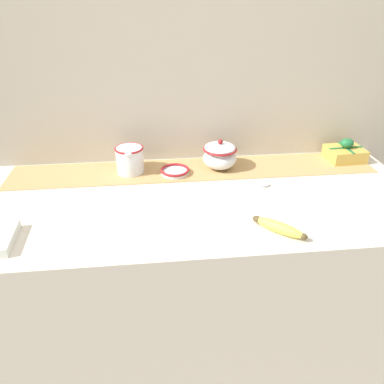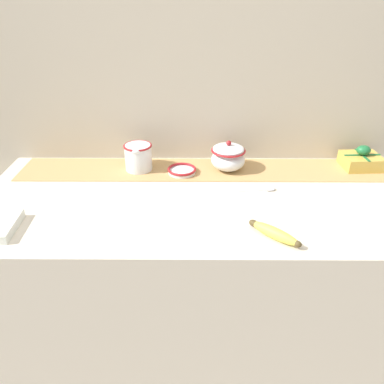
% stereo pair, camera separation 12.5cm
% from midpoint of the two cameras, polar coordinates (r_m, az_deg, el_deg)
% --- Properties ---
extents(ground_plane, '(12.00, 12.00, 0.00)m').
position_cam_midpoint_polar(ground_plane, '(1.95, -1.01, -25.10)').
color(ground_plane, gray).
extents(countertop, '(1.58, 0.68, 0.92)m').
position_cam_midpoint_polar(countertop, '(1.60, -1.16, -15.36)').
color(countertop, beige).
rests_on(countertop, ground_plane).
extents(back_wall, '(2.38, 0.04, 2.40)m').
position_cam_midpoint_polar(back_wall, '(1.55, -2.68, 14.82)').
color(back_wall, '#B7AD99').
rests_on(back_wall, ground_plane).
extents(table_runner, '(1.46, 0.21, 0.00)m').
position_cam_midpoint_polar(table_runner, '(1.51, -2.10, 3.42)').
color(table_runner, tan).
rests_on(table_runner, countertop).
extents(cream_pitcher, '(0.11, 0.13, 0.11)m').
position_cam_midpoint_polar(cream_pitcher, '(1.50, -11.83, 4.92)').
color(cream_pitcher, white).
rests_on(cream_pitcher, countertop).
extents(sugar_bowl, '(0.14, 0.14, 0.12)m').
position_cam_midpoint_polar(sugar_bowl, '(1.50, 1.88, 5.55)').
color(sugar_bowl, white).
rests_on(sugar_bowl, countertop).
extents(small_dish, '(0.11, 0.11, 0.02)m').
position_cam_midpoint_polar(small_dish, '(1.48, -5.04, 3.15)').
color(small_dish, white).
rests_on(small_dish, countertop).
extents(banana, '(0.14, 0.14, 0.03)m').
position_cam_midpoint_polar(banana, '(1.14, 10.12, -5.44)').
color(banana, '#DBCC4C').
rests_on(banana, countertop).
extents(spoon, '(0.16, 0.03, 0.01)m').
position_cam_midpoint_polar(spoon, '(1.40, 8.18, 0.97)').
color(spoon, silver).
rests_on(spoon, countertop).
extents(gift_box, '(0.15, 0.13, 0.09)m').
position_cam_midpoint_polar(gift_box, '(1.69, 20.37, 5.59)').
color(gift_box, gold).
rests_on(gift_box, countertop).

